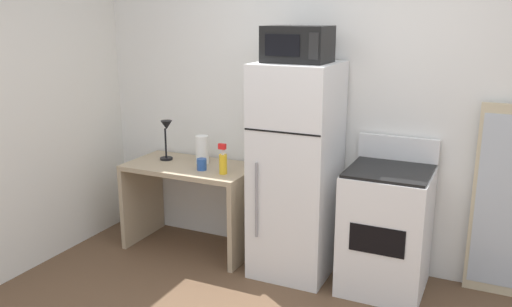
{
  "coord_description": "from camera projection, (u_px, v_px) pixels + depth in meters",
  "views": [
    {
      "loc": [
        1.15,
        -2.37,
        1.99
      ],
      "look_at": [
        -0.47,
        1.1,
        0.99
      ],
      "focal_mm": 37.6,
      "sensor_mm": 36.0,
      "label": 1
    }
  ],
  "objects": [
    {
      "name": "oven_range",
      "position": [
        386.0,
        229.0,
        3.91
      ],
      "size": [
        0.59,
        0.61,
        1.1
      ],
      "color": "white",
      "rests_on": "ground"
    },
    {
      "name": "wall_back_white",
      "position": [
        342.0,
        104.0,
        4.21
      ],
      "size": [
        5.0,
        0.1,
        2.6
      ],
      "primitive_type": "cube",
      "color": "white",
      "rests_on": "ground"
    },
    {
      "name": "paper_towel_roll",
      "position": [
        202.0,
        150.0,
        4.54
      ],
      "size": [
        0.11,
        0.11,
        0.24
      ],
      "primitive_type": "cylinder",
      "color": "white",
      "rests_on": "desk"
    },
    {
      "name": "microwave",
      "position": [
        298.0,
        44.0,
        3.84
      ],
      "size": [
        0.46,
        0.35,
        0.26
      ],
      "color": "black",
      "rests_on": "refrigerator"
    },
    {
      "name": "leaning_mirror",
      "position": [
        505.0,
        203.0,
        3.76
      ],
      "size": [
        0.44,
        0.03,
        1.4
      ],
      "color": "#C6B793",
      "rests_on": "ground"
    },
    {
      "name": "desk",
      "position": [
        191.0,
        191.0,
        4.58
      ],
      "size": [
        1.08,
        0.59,
        0.75
      ],
      "color": "tan",
      "rests_on": "ground"
    },
    {
      "name": "refrigerator",
      "position": [
        296.0,
        171.0,
        4.1
      ],
      "size": [
        0.59,
        0.64,
        1.65
      ],
      "color": "white",
      "rests_on": "ground"
    },
    {
      "name": "spray_bottle",
      "position": [
        223.0,
        162.0,
        4.24
      ],
      "size": [
        0.06,
        0.06,
        0.25
      ],
      "color": "yellow",
      "rests_on": "desk"
    },
    {
      "name": "coffee_mug",
      "position": [
        202.0,
        164.0,
        4.36
      ],
      "size": [
        0.08,
        0.08,
        0.09
      ],
      "primitive_type": "cylinder",
      "color": "#264C99",
      "rests_on": "desk"
    },
    {
      "name": "desk_lamp",
      "position": [
        166.0,
        133.0,
        4.6
      ],
      "size": [
        0.14,
        0.12,
        0.35
      ],
      "color": "black",
      "rests_on": "desk"
    }
  ]
}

